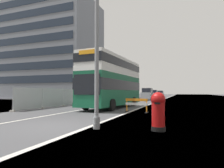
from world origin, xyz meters
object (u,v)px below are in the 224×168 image
Objects in this scene: red_pillar_postbox at (158,109)px; car_far_side at (161,94)px; double_decker_bus at (113,82)px; lamppost_foreground at (97,35)px; car_oncoming_near at (147,94)px; car_receding_far at (146,94)px; car_receding_mid at (154,95)px; roadworks_barrier at (136,104)px.

car_far_side reaches higher than red_pillar_postbox.
double_decker_bus is 1.21× the size of lamppost_foreground.
car_receding_far is at bearing 101.23° from car_oncoming_near.
red_pillar_postbox is at bearing -60.88° from double_decker_bus.
car_receding_mid is (-3.14, 39.28, -3.07)m from lamppost_foreground.
car_far_side is (-6.08, 57.57, 0.10)m from red_pillar_postbox.
car_receding_far reaches higher than red_pillar_postbox.
car_far_side is (-0.43, 18.79, -0.01)m from car_receding_mid.
double_decker_bus is 2.35× the size of car_oncoming_near.
car_oncoming_near is 8.94m from car_receding_mid.
red_pillar_postbox is 30.36m from car_oncoming_near.
red_pillar_postbox is 39.19m from car_receding_mid.
double_decker_bus reaches higher than car_oncoming_near.
double_decker_bus is 2.67× the size of car_receding_far.
car_receding_mid is 1.16× the size of car_receding_far.
car_receding_far is (-3.72, 18.71, -0.05)m from car_oncoming_near.
car_oncoming_near is at bearing 100.68° from red_pillar_postbox.
car_oncoming_near is at bearing 97.86° from roadworks_barrier.
roadworks_barrier is (-2.40, 6.50, -0.18)m from red_pillar_postbox.
double_decker_bus is 5.82× the size of roadworks_barrier.
car_far_side is at bearing 94.12° from roadworks_barrier.
lamppost_foreground is 7.77m from roadworks_barrier.
lamppost_foreground is (3.09, -10.56, 1.42)m from double_decker_bus.
lamppost_foreground is at bearing -84.14° from car_oncoming_near.
car_receding_far is (-6.94, 42.05, 0.36)m from roadworks_barrier.
red_pillar_postbox is (2.51, 0.50, -3.18)m from lamppost_foreground.
car_receding_far is at bearing -109.88° from car_far_side.
double_decker_bus is at bearing 119.12° from red_pillar_postbox.
roadworks_barrier is at bearing 110.31° from red_pillar_postbox.
car_receding_far is at bearing 100.89° from red_pillar_postbox.
roadworks_barrier is at bearing -84.26° from car_receding_mid.
lamppost_foreground reaches higher than car_receding_mid.
roadworks_barrier is at bearing -48.07° from double_decker_bus.
roadworks_barrier is at bearing -80.63° from car_receding_far.
car_oncoming_near is 27.74m from car_far_side.
double_decker_bus is 28.77m from car_receding_mid.
car_far_side is at bearing 96.03° from red_pillar_postbox.
car_oncoming_near is (-0.02, 19.78, -1.53)m from double_decker_bus.
lamppost_foreground is 2.22× the size of car_receding_far.
lamppost_foreground is 39.53m from car_receding_mid.
roadworks_barrier is (0.11, 7.00, -3.37)m from lamppost_foreground.
lamppost_foreground reaches higher than car_far_side.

